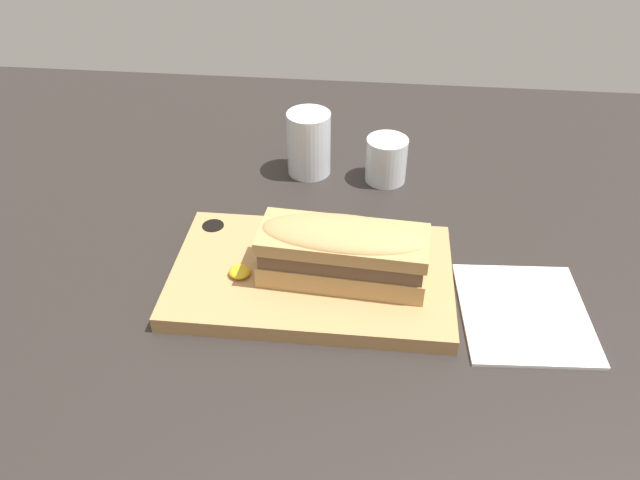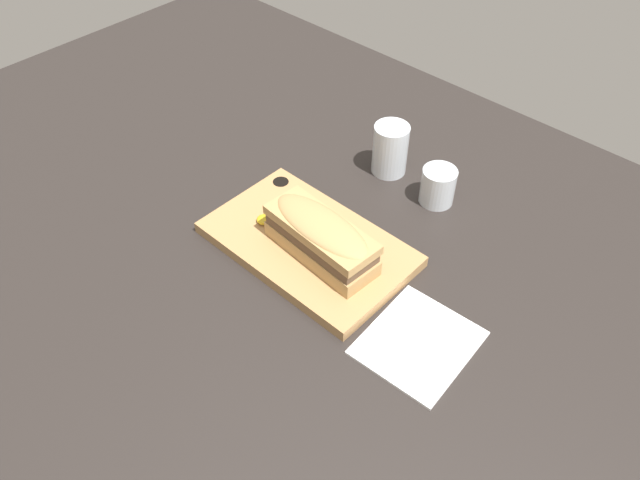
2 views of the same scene
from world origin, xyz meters
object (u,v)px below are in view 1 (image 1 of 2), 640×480
at_px(water_glass, 307,147).
at_px(wine_glass, 384,161).
at_px(serving_board, 309,275).
at_px(sandwich, 340,250).
at_px(napkin, 521,313).

height_order(water_glass, wine_glass, water_glass).
bearing_deg(serving_board, water_glass, 97.26).
height_order(sandwich, napkin, sandwich).
bearing_deg(sandwich, water_glass, 104.98).
bearing_deg(wine_glass, water_glass, 174.85).
distance_m(sandwich, water_glass, 0.27).
distance_m(water_glass, wine_glass, 0.12).
xyz_separation_m(sandwich, napkin, (0.21, -0.02, -0.06)).
relative_size(water_glass, wine_glass, 1.45).
xyz_separation_m(serving_board, napkin, (0.25, -0.03, -0.01)).
bearing_deg(napkin, wine_glass, 121.10).
distance_m(serving_board, water_glass, 0.25).
xyz_separation_m(sandwich, wine_glass, (0.05, 0.25, -0.03)).
distance_m(water_glass, napkin, 0.40).
height_order(serving_board, water_glass, water_glass).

